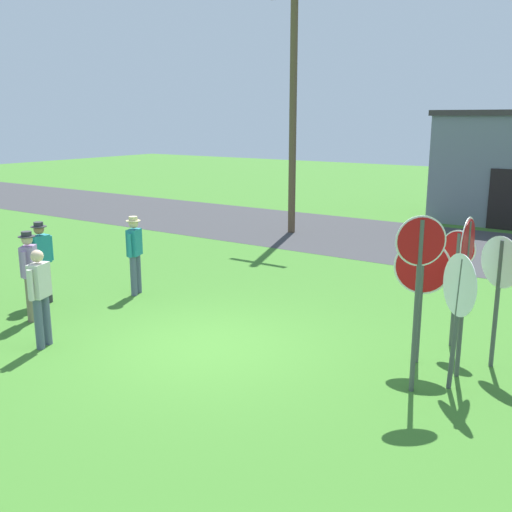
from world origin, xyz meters
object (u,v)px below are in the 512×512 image
utility_pole (293,104)px  stop_sign_low_front (419,275)px  person_on_left (30,270)px  stop_sign_rear_left (466,269)px  stop_sign_far_back (499,279)px  person_near_signs (135,251)px  person_in_teal (40,293)px  person_in_dark_shirt (41,257)px  stop_sign_center_cluster (457,270)px  stop_sign_tallest (422,280)px  stop_sign_leaning_left (458,298)px

utility_pole → stop_sign_low_front: size_ratio=3.21×
person_on_left → stop_sign_rear_left: bearing=15.1°
stop_sign_far_back → person_near_signs: size_ratio=1.20×
person_near_signs → person_in_teal: bearing=-73.1°
person_on_left → person_in_dark_shirt: (-0.72, 0.77, 0.03)m
person_near_signs → person_in_teal: 3.23m
stop_sign_center_cluster → person_in_dark_shirt: 8.17m
stop_sign_low_front → person_in_teal: size_ratio=1.50×
stop_sign_rear_left → person_in_dark_shirt: stop_sign_rear_left is taller
stop_sign_center_cluster → stop_sign_low_front: size_ratio=0.79×
stop_sign_far_back → person_near_signs: stop_sign_far_back is taller
stop_sign_low_front → person_in_dark_shirt: bearing=-177.2°
stop_sign_low_front → person_on_left: size_ratio=1.46×
person_near_signs → stop_sign_far_back: bearing=2.8°
stop_sign_far_back → person_in_dark_shirt: size_ratio=1.20×
stop_sign_low_front → stop_sign_rear_left: bearing=66.0°
person_in_dark_shirt → utility_pole: bearing=88.7°
stop_sign_tallest → person_on_left: size_ratio=1.15×
person_in_teal → stop_sign_leaning_left: bearing=20.4°
stop_sign_leaning_left → person_on_left: (-7.56, -1.58, -0.37)m
stop_sign_center_cluster → person_near_signs: bearing=-172.6°
stop_sign_center_cluster → stop_sign_leaning_left: (0.49, -1.64, 0.02)m
stop_sign_rear_left → person_near_signs: size_ratio=1.40×
stop_sign_far_back → person_in_teal: 7.38m
stop_sign_tallest → person_near_signs: stop_sign_tallest is taller
stop_sign_leaning_left → stop_sign_low_front: (-0.44, -0.43, 0.36)m
person_near_signs → stop_sign_rear_left: bearing=-2.6°
person_near_signs → person_in_dark_shirt: bearing=-125.3°
stop_sign_tallest → person_in_dark_shirt: 7.68m
stop_sign_far_back → stop_sign_low_front: bearing=-115.1°
utility_pole → stop_sign_far_back: (8.34, -7.79, -2.84)m
person_in_dark_shirt → person_in_teal: (2.06, -1.51, -0.06)m
utility_pole → person_in_dark_shirt: size_ratio=4.69×
stop_sign_rear_left → stop_sign_center_cluster: bearing=110.3°
utility_pole → stop_sign_center_cluster: 10.90m
stop_sign_center_cluster → stop_sign_far_back: (0.78, -0.51, 0.09)m
stop_sign_center_cluster → stop_sign_leaning_left: size_ratio=1.01×
stop_sign_low_front → stop_sign_rear_left: (0.39, 0.88, -0.04)m
stop_sign_center_cluster → person_in_dark_shirt: (-7.79, -2.45, -0.33)m
stop_sign_tallest → stop_sign_low_front: (0.30, -1.05, 0.35)m
stop_sign_far_back → person_in_teal: size_ratio=1.23×
stop_sign_far_back → person_near_signs: 7.47m
stop_sign_center_cluster → person_in_teal: 6.98m
person_in_dark_shirt → person_in_teal: person_in_dark_shirt is taller
stop_sign_leaning_left → stop_sign_far_back: bearing=75.8°
person_near_signs → person_in_teal: size_ratio=1.03×
stop_sign_center_cluster → stop_sign_far_back: size_ratio=0.97×
stop_sign_tallest → stop_sign_far_back: (1.03, 0.51, 0.06)m
stop_sign_tallest → person_in_dark_shirt: size_ratio=1.15×
person_in_teal → person_in_dark_shirt: bearing=143.7°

